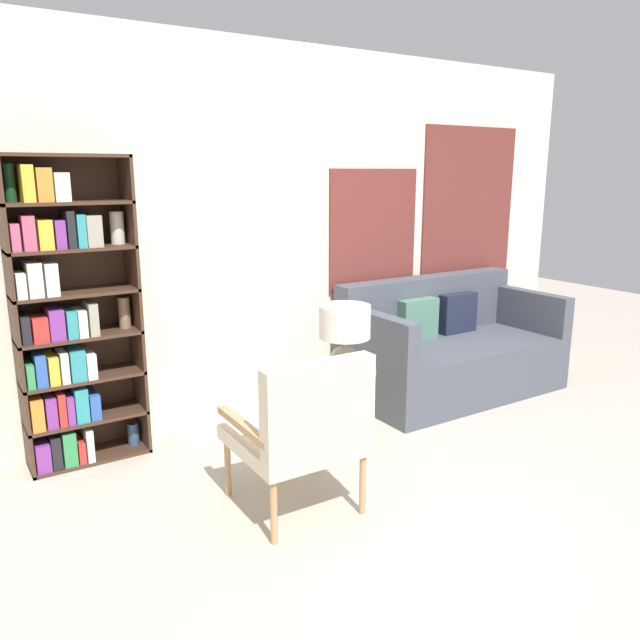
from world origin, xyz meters
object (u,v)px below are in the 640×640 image
object	(u,v)px
bookshelf	(67,321)
side_table	(338,379)
table_lamp	(345,330)
armchair	(304,426)
couch	(448,351)

from	to	relation	value
bookshelf	side_table	world-z (taller)	bookshelf
side_table	table_lamp	distance (m)	0.35
armchair	bookshelf	bearing A→B (deg)	123.63
couch	side_table	size ratio (longest dim) A/B	3.44
bookshelf	side_table	distance (m)	1.74
armchair	side_table	xyz separation A→B (m)	(0.65, 0.64, -0.04)
couch	table_lamp	size ratio (longest dim) A/B	4.02
table_lamp	couch	bearing A→B (deg)	18.14
armchair	couch	size ratio (longest dim) A/B	0.50
table_lamp	bookshelf	bearing A→B (deg)	154.70
couch	bookshelf	bearing A→B (deg)	174.47
couch	side_table	xyz separation A→B (m)	(-1.39, -0.40, 0.12)
side_table	table_lamp	size ratio (longest dim) A/B	1.17
side_table	table_lamp	world-z (taller)	table_lamp
table_lamp	armchair	bearing A→B (deg)	-138.35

